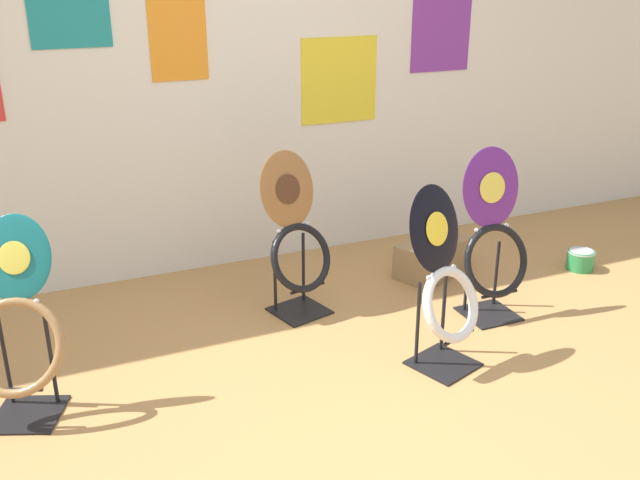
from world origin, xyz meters
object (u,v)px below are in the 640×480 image
(toilet_seat_display_woodgrain, at_px, (295,236))
(paint_can, at_px, (580,259))
(toilet_seat_display_jazz_black, at_px, (445,285))
(storage_box, at_px, (432,258))
(toilet_seat_display_teal_sax, at_px, (16,333))
(toilet_seat_display_purple_note, at_px, (494,243))

(toilet_seat_display_woodgrain, distance_m, paint_can, 1.91)
(toilet_seat_display_jazz_black, bearing_deg, paint_can, 23.29)
(storage_box, bearing_deg, paint_can, -18.98)
(storage_box, bearing_deg, toilet_seat_display_teal_sax, -166.45)
(toilet_seat_display_purple_note, xyz_separation_m, storage_box, (0.01, 0.59, -0.31))
(storage_box, bearing_deg, toilet_seat_display_purple_note, -90.66)
(toilet_seat_display_jazz_black, relative_size, toilet_seat_display_woodgrain, 0.98)
(toilet_seat_display_jazz_black, distance_m, toilet_seat_display_woodgrain, 0.92)
(toilet_seat_display_purple_note, bearing_deg, toilet_seat_display_jazz_black, -147.19)
(toilet_seat_display_teal_sax, relative_size, toilet_seat_display_purple_note, 0.93)
(toilet_seat_display_woodgrain, distance_m, toilet_seat_display_purple_note, 1.07)
(toilet_seat_display_purple_note, height_order, storage_box, toilet_seat_display_purple_note)
(toilet_seat_display_teal_sax, height_order, toilet_seat_display_purple_note, toilet_seat_display_purple_note)
(paint_can, bearing_deg, toilet_seat_display_purple_note, -162.96)
(toilet_seat_display_purple_note, distance_m, paint_can, 1.02)
(toilet_seat_display_purple_note, bearing_deg, storage_box, 89.34)
(toilet_seat_display_woodgrain, relative_size, toilet_seat_display_purple_note, 0.97)
(paint_can, relative_size, storage_box, 0.32)
(toilet_seat_display_teal_sax, relative_size, paint_can, 5.00)
(toilet_seat_display_woodgrain, bearing_deg, toilet_seat_display_teal_sax, -162.34)
(toilet_seat_display_jazz_black, xyz_separation_m, storage_box, (0.53, 0.93, -0.31))
(toilet_seat_display_purple_note, xyz_separation_m, paint_can, (0.91, 0.28, -0.35))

